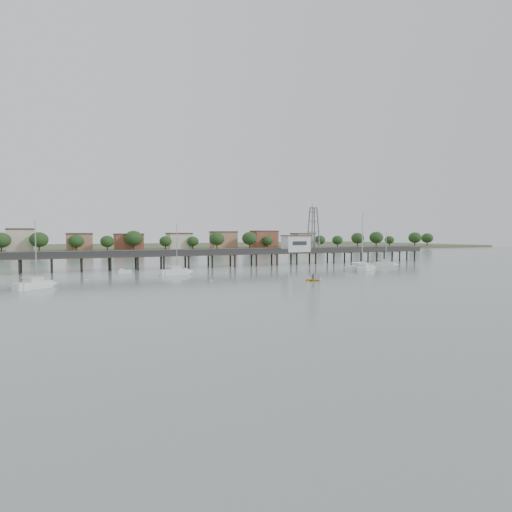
{
  "coord_description": "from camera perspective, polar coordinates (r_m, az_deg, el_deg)",
  "views": [
    {
      "loc": [
        -42.19,
        -58.67,
        9.78
      ],
      "look_at": [
        3.05,
        42.0,
        4.0
      ],
      "focal_mm": 30.0,
      "sensor_mm": 36.0,
      "label": 1
    }
  ],
  "objects": [
    {
      "name": "pier_building",
      "position": [
        136.41,
        5.32,
        1.68
      ],
      "size": [
        8.4,
        5.4,
        5.3
      ],
      "color": "silver",
      "rests_on": "ground"
    },
    {
      "name": "lattice_tower",
      "position": [
        139.7,
        7.65,
        3.51
      ],
      "size": [
        3.2,
        3.2,
        15.5
      ],
      "color": "slate",
      "rests_on": "ground"
    },
    {
      "name": "pier",
      "position": [
        126.09,
        -4.62,
        0.27
      ],
      "size": [
        150.0,
        5.0,
        5.5
      ],
      "color": "#2D2823",
      "rests_on": "ground"
    },
    {
      "name": "sailboat_b",
      "position": [
        103.72,
        -10.09,
        -2.1
      ],
      "size": [
        7.96,
        3.33,
        12.8
      ],
      "rotation": [
        0.0,
        0.0,
        0.14
      ],
      "color": "white",
      "rests_on": "ground"
    },
    {
      "name": "sailboat_e",
      "position": [
        133.3,
        17.18,
        -1.06
      ],
      "size": [
        6.74,
        5.26,
        11.28
      ],
      "rotation": [
        0.0,
        0.0,
        -0.56
      ],
      "color": "white",
      "rests_on": "ground"
    },
    {
      "name": "mooring_buoys",
      "position": [
        103.31,
        3.34,
        -2.4
      ],
      "size": [
        89.44,
        25.27,
        0.39
      ],
      "color": "beige",
      "rests_on": "ground"
    },
    {
      "name": "far_shore",
      "position": [
        301.4,
        -16.08,
        1.2
      ],
      "size": [
        500.0,
        170.0,
        10.4
      ],
      "color": "#475133",
      "rests_on": "ground"
    },
    {
      "name": "yellow_dinghy",
      "position": [
        89.31,
        7.6,
        -3.32
      ],
      "size": [
        2.02,
        1.8,
        2.95
      ],
      "primitive_type": "imported",
      "rotation": [
        0.0,
        0.0,
        0.68
      ],
      "color": "yellow",
      "rests_on": "ground"
    },
    {
      "name": "sailboat_c",
      "position": [
        113.96,
        13.94,
        -1.69
      ],
      "size": [
        6.95,
        7.82,
        13.45
      ],
      "rotation": [
        0.0,
        0.0,
        0.89
      ],
      "color": "white",
      "rests_on": "ground"
    },
    {
      "name": "sailboat_d",
      "position": [
        118.62,
        14.39,
        -1.52
      ],
      "size": [
        10.32,
        4.47,
        16.32
      ],
      "rotation": [
        0.0,
        0.0,
        0.16
      ],
      "color": "white",
      "rests_on": "ground"
    },
    {
      "name": "dinghy_occupant",
      "position": [
        89.31,
        7.6,
        -3.32
      ],
      "size": [
        0.75,
        1.35,
        0.3
      ],
      "primitive_type": "imported",
      "rotation": [
        0.0,
        0.0,
        3.38
      ],
      "color": "black",
      "rests_on": "ground"
    },
    {
      "name": "white_tender",
      "position": [
        110.82,
        -17.18,
        -2.0
      ],
      "size": [
        3.37,
        1.66,
        1.27
      ],
      "rotation": [
        0.0,
        0.0,
        0.09
      ],
      "color": "white",
      "rests_on": "ground"
    },
    {
      "name": "ground_plane",
      "position": [
        72.93,
        11.46,
        -4.77
      ],
      "size": [
        500.0,
        500.0,
        0.0
      ],
      "primitive_type": "plane",
      "color": "gray",
      "rests_on": "ground"
    },
    {
      "name": "sailboat_a",
      "position": [
        86.31,
        -26.79,
        -3.4
      ],
      "size": [
        7.34,
        6.67,
        12.77
      ],
      "rotation": [
        0.0,
        0.0,
        0.7
      ],
      "color": "white",
      "rests_on": "ground"
    }
  ]
}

